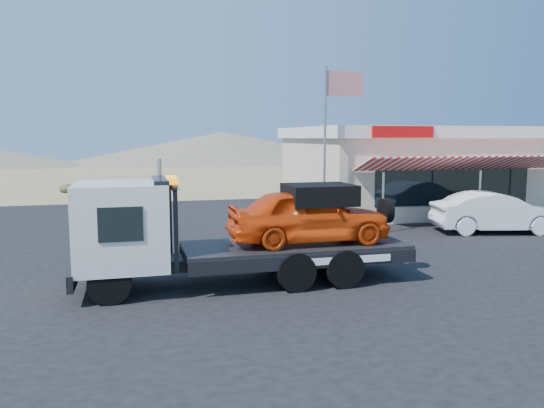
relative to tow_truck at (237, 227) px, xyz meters
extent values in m
plane|color=#8C7650|center=(-0.14, 1.91, -1.38)|extent=(120.00, 120.00, 0.00)
cube|color=black|center=(1.86, 4.91, -1.37)|extent=(32.00, 24.00, 0.02)
cylinder|color=black|center=(-2.85, -0.89, -0.92)|extent=(0.89, 0.27, 0.89)
cylinder|color=black|center=(-2.85, 0.89, -0.92)|extent=(0.89, 0.27, 0.89)
cylinder|color=black|center=(1.15, -0.89, -0.92)|extent=(0.89, 0.49, 0.89)
cylinder|color=black|center=(1.15, 0.89, -0.92)|extent=(0.89, 0.49, 0.89)
cylinder|color=black|center=(2.31, -0.89, -0.92)|extent=(0.89, 0.49, 0.89)
cylinder|color=black|center=(2.31, 0.89, -0.92)|extent=(0.89, 0.49, 0.89)
cube|color=black|center=(0.44, 0.00, -0.78)|extent=(7.30, 0.89, 0.27)
cube|color=silver|center=(-2.59, 0.00, 0.15)|extent=(1.96, 2.09, 1.87)
cube|color=black|center=(-1.74, 0.00, 0.78)|extent=(0.31, 1.78, 0.80)
cube|color=black|center=(-1.47, 0.00, 0.11)|extent=(0.09, 1.96, 1.78)
cube|color=orange|center=(-1.47, 0.00, 1.13)|extent=(0.22, 1.07, 0.13)
cube|color=black|center=(1.42, 0.00, -0.54)|extent=(5.34, 2.05, 0.13)
imported|color=#DC3C0A|center=(1.77, 0.00, 0.20)|extent=(3.92, 1.58, 1.34)
cube|color=black|center=(2.04, 0.00, 0.70)|extent=(1.60, 1.34, 0.49)
imported|color=silver|center=(10.38, 4.25, -0.63)|extent=(4.70, 2.54, 1.47)
cube|color=beige|center=(10.36, 10.91, 0.34)|extent=(10.00, 8.00, 3.40)
cube|color=white|center=(10.36, 10.91, 2.29)|extent=(10.40, 8.40, 0.50)
cube|color=red|center=(7.86, 6.65, 2.29)|extent=(2.60, 0.12, 0.45)
cube|color=black|center=(10.36, 6.89, 0.14)|extent=(7.00, 0.06, 1.60)
cube|color=red|center=(10.36, 6.01, 1.09)|extent=(9.00, 1.73, 0.61)
cylinder|color=#99999E|center=(6.36, 5.21, -0.26)|extent=(0.08, 0.08, 2.20)
cylinder|color=#99999E|center=(10.36, 5.21, -0.26)|extent=(0.08, 0.08, 2.20)
cylinder|color=#99999E|center=(4.56, 6.41, 1.64)|extent=(0.10, 0.10, 6.00)
cube|color=#B20C14|center=(5.31, 6.41, 4.04)|extent=(1.50, 0.02, 0.90)
ellipsoid|color=#434A27|center=(-6.33, 23.40, -1.10)|extent=(1.05, 1.05, 0.56)
ellipsoid|color=#434A27|center=(0.19, 23.54, -1.17)|extent=(0.79, 0.79, 0.43)
cone|color=#726B59|center=(9.86, 59.91, 0.72)|extent=(44.00, 44.00, 4.20)
cone|color=#726B59|center=(39.86, 55.91, 0.12)|extent=(32.00, 32.00, 3.00)
camera|label=1|loc=(-2.32, -12.05, 2.08)|focal=35.00mm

